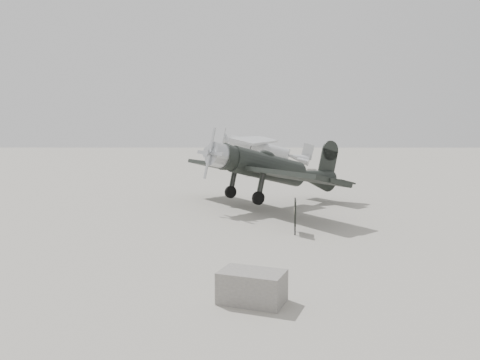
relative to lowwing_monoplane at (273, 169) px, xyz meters
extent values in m
plane|color=gray|center=(-0.39, -4.10, -1.90)|extent=(160.00, 160.00, 0.00)
cylinder|color=black|center=(-0.31, -0.19, 0.07)|extent=(4.09, 3.24, 1.28)
cone|color=black|center=(2.25, 1.42, 0.11)|extent=(2.65, 2.28, 1.19)
cylinder|color=silver|center=(-2.67, -1.69, 0.07)|extent=(1.31, 1.40, 1.14)
cone|color=silver|center=(-3.13, -1.99, 0.07)|extent=(0.55, 0.61, 0.51)
cube|color=silver|center=(-3.08, -1.95, 0.07)|extent=(0.13, 0.17, 2.38)
ellipsoid|color=black|center=(-0.46, -0.29, 0.64)|extent=(1.19, 1.07, 0.42)
cube|color=black|center=(-0.85, -0.54, -0.25)|extent=(7.51, 10.33, 0.20)
cube|color=black|center=(2.87, 1.82, 0.16)|extent=(2.91, 3.79, 0.09)
cube|color=black|center=(2.98, 1.89, 0.94)|extent=(0.98, 0.67, 1.65)
cylinder|color=black|center=(-0.50, -1.78, -1.51)|extent=(0.61, 0.46, 0.62)
cylinder|color=black|center=(-1.82, 0.31, -1.51)|extent=(0.61, 0.46, 0.62)
cylinder|color=#333333|center=(-0.50, -1.78, -0.90)|extent=(0.14, 0.14, 1.28)
cylinder|color=#333333|center=(-1.82, 0.31, -0.90)|extent=(0.14, 0.14, 1.28)
cylinder|color=black|center=(3.06, 1.94, -0.28)|extent=(0.21, 0.17, 0.20)
cylinder|color=#989A9D|center=(0.11, 22.19, 0.13)|extent=(5.98, 2.63, 1.24)
cone|color=#989A9D|center=(3.93, 21.23, 0.13)|extent=(2.24, 1.59, 1.13)
cone|color=#989A9D|center=(-3.05, 22.99, 0.13)|extent=(0.94, 1.30, 1.17)
cube|color=#989A9D|center=(-3.49, 23.10, 0.13)|extent=(0.09, 0.17, 2.48)
cube|color=#989A9D|center=(-0.32, 22.30, 0.82)|extent=(5.10, 12.53, 0.20)
cube|color=#989A9D|center=(4.48, 21.09, 0.18)|extent=(1.92, 3.96, 0.09)
cube|color=#989A9D|center=(4.59, 21.06, 0.91)|extent=(1.00, 0.34, 1.46)
cylinder|color=black|center=(-1.06, 21.21, -1.58)|extent=(0.65, 0.31, 0.63)
cylinder|color=black|center=(-0.46, 23.61, -1.58)|extent=(0.65, 0.31, 0.63)
cylinder|color=#333333|center=(-1.06, 21.21, -0.94)|extent=(0.12, 0.12, 1.35)
cylinder|color=#333333|center=(-0.46, 23.61, -0.94)|extent=(0.12, 0.12, 1.35)
cylinder|color=black|center=(4.70, 21.03, -0.21)|extent=(0.22, 0.13, 0.20)
cube|color=slate|center=(-1.29, -13.08, -1.54)|extent=(1.65, 1.33, 0.71)
cylinder|color=#333333|center=(0.42, -6.40, -1.25)|extent=(0.07, 0.07, 1.30)
cylinder|color=#333333|center=(0.48, -5.80, -1.25)|extent=(0.07, 0.07, 1.30)
cube|color=black|center=(0.45, -6.10, -1.10)|extent=(0.15, 0.90, 0.90)
cube|color=beige|center=(0.41, -6.10, -1.05)|extent=(0.08, 0.69, 0.18)
camera|label=1|loc=(-1.50, -23.17, 1.95)|focal=35.00mm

